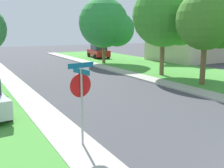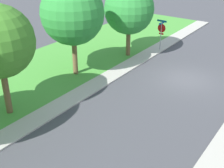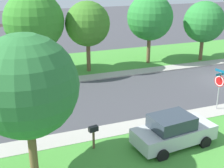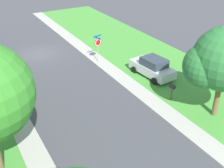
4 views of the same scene
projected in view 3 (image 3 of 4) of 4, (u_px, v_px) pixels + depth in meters
The scene contains 11 objects.
sidewalk_east at pixel (75, 79), 25.63m from camera, with size 1.40×56.00×0.10m, color #ADA89E.
lawn_east at pixel (63, 65), 29.75m from camera, with size 8.00×56.00×0.08m, color #479338.
sidewalk_west at pixel (116, 130), 17.38m from camera, with size 1.40×56.00×0.10m, color #ADA89E.
stop_sign_far_corner at pixel (219, 83), 19.34m from camera, with size 0.91×0.91×2.77m.
car_silver_kerbside_mid at pixel (173, 131), 15.58m from camera, with size 2.34×4.45×1.76m.
tree_sidewalk_far at pixel (150, 18), 29.19m from camera, with size 4.72×4.39×6.74m.
tree_across_left at pixel (89, 25), 26.63m from camera, with size 4.22×3.92×6.32m.
tree_sidewalk_near at pixel (204, 23), 30.24m from camera, with size 4.34×4.03×6.00m.
tree_corner_large at pixel (30, 87), 12.24m from camera, with size 4.53×4.22×6.43m.
tree_sidewalk_mid at pixel (36, 22), 25.13m from camera, with size 5.30×4.93×7.28m.
mailbox at pixel (93, 132), 15.21m from camera, with size 0.32×0.52×1.31m.
Camera 3 is at (-19.01, 17.75, 8.49)m, focal length 48.68 mm.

